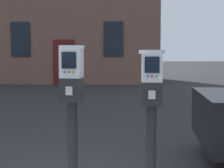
# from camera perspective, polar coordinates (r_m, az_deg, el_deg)

# --- Properties ---
(parking_meter_near_kerb) EXTENTS (0.22, 0.26, 1.32)m
(parking_meter_near_kerb) POSITION_cam_1_polar(r_m,az_deg,el_deg) (3.12, -6.27, -1.58)
(parking_meter_near_kerb) COLOR black
(parking_meter_near_kerb) RESTS_ON sidewalk_slab
(parking_meter_twin_adjacent) EXTENTS (0.22, 0.26, 1.29)m
(parking_meter_twin_adjacent) POSITION_cam_1_polar(r_m,az_deg,el_deg) (3.09, 6.15, -2.14)
(parking_meter_twin_adjacent) COLOR black
(parking_meter_twin_adjacent) RESTS_ON sidewalk_slab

